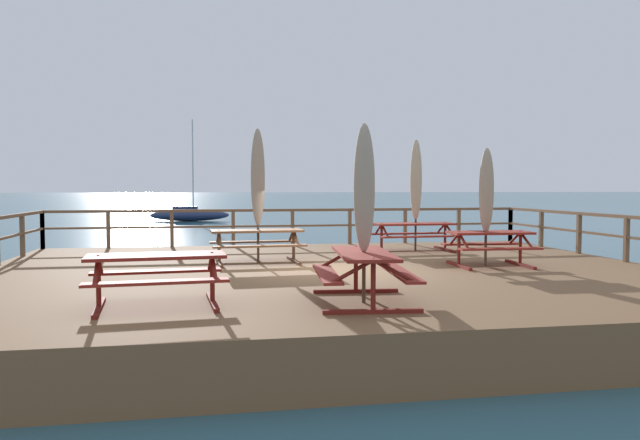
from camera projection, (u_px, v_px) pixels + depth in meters
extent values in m
plane|color=#2D5B6B|center=(327.00, 309.00, 12.91)|extent=(600.00, 600.00, 0.00)
cube|color=brown|center=(327.00, 289.00, 12.89)|extent=(14.45, 11.40, 0.84)
cube|color=brown|center=(292.00, 210.00, 18.26)|extent=(14.15, 0.09, 0.08)
cube|color=brown|center=(292.00, 226.00, 18.29)|extent=(14.15, 0.07, 0.06)
cube|color=brown|center=(42.00, 230.00, 17.04)|extent=(0.10, 0.10, 1.05)
cube|color=brown|center=(108.00, 230.00, 17.35)|extent=(0.10, 0.10, 1.05)
cube|color=brown|center=(172.00, 229.00, 17.67)|extent=(0.10, 0.10, 1.05)
cube|color=brown|center=(233.00, 228.00, 17.98)|extent=(0.10, 0.10, 1.05)
cube|color=brown|center=(292.00, 227.00, 18.29)|extent=(0.10, 0.10, 1.05)
cube|color=brown|center=(350.00, 227.00, 18.61)|extent=(0.10, 0.10, 1.05)
cube|color=brown|center=(405.00, 226.00, 18.92)|extent=(0.10, 0.10, 1.05)
cube|color=brown|center=(459.00, 226.00, 19.23)|extent=(0.10, 0.10, 1.05)
cube|color=brown|center=(510.00, 225.00, 19.54)|extent=(0.10, 0.10, 1.05)
cube|color=brown|center=(22.00, 236.00, 15.22)|extent=(0.10, 0.10, 1.05)
cube|color=brown|center=(42.00, 230.00, 17.04)|extent=(0.10, 0.10, 1.05)
cube|color=brown|center=(627.00, 217.00, 14.06)|extent=(0.09, 11.10, 0.08)
cube|color=brown|center=(627.00, 237.00, 14.08)|extent=(0.07, 11.10, 0.06)
cube|color=brown|center=(626.00, 239.00, 14.09)|extent=(0.10, 0.10, 1.05)
cube|color=brown|center=(579.00, 234.00, 15.91)|extent=(0.10, 0.10, 1.05)
cube|color=brown|center=(541.00, 229.00, 17.73)|extent=(0.10, 0.10, 1.05)
cube|color=brown|center=(510.00, 225.00, 19.54)|extent=(0.10, 0.10, 1.05)
cube|color=maroon|center=(490.00, 233.00, 13.32)|extent=(1.81, 0.85, 0.05)
cube|color=maroon|center=(501.00, 249.00, 12.78)|extent=(1.78, 0.37, 0.04)
cube|color=maroon|center=(480.00, 244.00, 13.89)|extent=(1.78, 0.37, 0.04)
cube|color=maroon|center=(459.00, 265.00, 13.27)|extent=(0.15, 1.40, 0.06)
cylinder|color=maroon|center=(459.00, 250.00, 13.25)|extent=(0.07, 0.07, 0.74)
cylinder|color=maroon|center=(464.00, 241.00, 12.96)|extent=(0.09, 0.63, 0.37)
cylinder|color=maroon|center=(455.00, 239.00, 13.51)|extent=(0.09, 0.63, 0.37)
cube|color=maroon|center=(520.00, 264.00, 13.45)|extent=(0.15, 1.40, 0.06)
cylinder|color=maroon|center=(520.00, 249.00, 13.43)|extent=(0.07, 0.07, 0.74)
cylinder|color=maroon|center=(526.00, 240.00, 13.14)|extent=(0.09, 0.63, 0.37)
cylinder|color=maroon|center=(515.00, 238.00, 13.70)|extent=(0.09, 0.63, 0.37)
cube|color=maroon|center=(364.00, 254.00, 9.13)|extent=(0.94, 2.08, 0.05)
cube|color=maroon|center=(400.00, 273.00, 9.19)|extent=(0.47, 2.03, 0.04)
cube|color=maroon|center=(327.00, 274.00, 9.10)|extent=(0.47, 2.03, 0.04)
cube|color=maroon|center=(373.00, 311.00, 8.34)|extent=(1.40, 0.21, 0.06)
cylinder|color=maroon|center=(373.00, 287.00, 8.33)|extent=(0.07, 0.07, 0.74)
cylinder|color=maroon|center=(393.00, 271.00, 8.34)|extent=(0.63, 0.11, 0.37)
cylinder|color=maroon|center=(353.00, 271.00, 8.29)|extent=(0.63, 0.11, 0.37)
cube|color=maroon|center=(356.00, 291.00, 9.99)|extent=(1.40, 0.21, 0.06)
cylinder|color=maroon|center=(356.00, 270.00, 9.97)|extent=(0.07, 0.07, 0.74)
cylinder|color=maroon|center=(373.00, 257.00, 9.98)|extent=(0.63, 0.11, 0.37)
cylinder|color=maroon|center=(339.00, 257.00, 9.94)|extent=(0.63, 0.11, 0.37)
cube|color=brown|center=(257.00, 231.00, 13.91)|extent=(2.12, 0.88, 0.05)
cube|color=brown|center=(260.00, 246.00, 13.38)|extent=(2.09, 0.40, 0.04)
cube|color=brown|center=(254.00, 242.00, 14.47)|extent=(2.09, 0.40, 0.04)
cube|color=brown|center=(219.00, 263.00, 13.75)|extent=(0.16, 1.40, 0.06)
cylinder|color=brown|center=(219.00, 248.00, 13.73)|extent=(0.07, 0.07, 0.74)
cylinder|color=brown|center=(220.00, 239.00, 13.45)|extent=(0.09, 0.63, 0.37)
cylinder|color=brown|center=(218.00, 237.00, 13.99)|extent=(0.09, 0.63, 0.37)
cube|color=brown|center=(294.00, 261.00, 14.15)|extent=(0.16, 1.40, 0.06)
cylinder|color=brown|center=(294.00, 246.00, 14.13)|extent=(0.07, 0.07, 0.74)
cylinder|color=brown|center=(296.00, 238.00, 13.85)|extent=(0.09, 0.63, 0.37)
cylinder|color=brown|center=(291.00, 236.00, 14.39)|extent=(0.09, 0.63, 0.37)
cube|color=maroon|center=(414.00, 224.00, 16.50)|extent=(2.21, 0.82, 0.05)
cube|color=maroon|center=(421.00, 237.00, 15.97)|extent=(2.19, 0.34, 0.04)
cube|color=maroon|center=(407.00, 233.00, 17.06)|extent=(2.19, 0.34, 0.04)
cube|color=maroon|center=(381.00, 251.00, 16.35)|extent=(0.12, 1.40, 0.06)
cylinder|color=maroon|center=(382.00, 238.00, 16.33)|extent=(0.07, 0.07, 0.74)
cylinder|color=maroon|center=(385.00, 231.00, 16.04)|extent=(0.07, 0.63, 0.37)
cylinder|color=maroon|center=(378.00, 229.00, 16.59)|extent=(0.07, 0.63, 0.37)
cube|color=maroon|center=(445.00, 249.00, 16.72)|extent=(0.12, 1.40, 0.06)
cylinder|color=maroon|center=(445.00, 237.00, 16.71)|extent=(0.07, 0.07, 0.74)
cylinder|color=maroon|center=(449.00, 230.00, 16.42)|extent=(0.07, 0.63, 0.37)
cylinder|color=maroon|center=(441.00, 228.00, 16.97)|extent=(0.07, 0.63, 0.37)
cube|color=maroon|center=(156.00, 256.00, 8.80)|extent=(2.01, 0.92, 0.05)
cube|color=maroon|center=(157.00, 282.00, 8.27)|extent=(1.97, 0.44, 0.04)
cube|color=maroon|center=(157.00, 271.00, 9.35)|extent=(1.97, 0.44, 0.04)
cube|color=maroon|center=(99.00, 307.00, 8.63)|extent=(0.20, 1.40, 0.06)
cylinder|color=maroon|center=(98.00, 284.00, 8.61)|extent=(0.07, 0.07, 0.74)
cylinder|color=maroon|center=(96.00, 271.00, 8.33)|extent=(0.11, 0.63, 0.37)
cylinder|color=maroon|center=(100.00, 266.00, 8.87)|extent=(0.11, 0.63, 0.37)
cube|color=maroon|center=(213.00, 302.00, 9.04)|extent=(0.20, 1.40, 0.06)
cylinder|color=maroon|center=(212.00, 279.00, 9.02)|extent=(0.07, 0.07, 0.74)
cylinder|color=maroon|center=(214.00, 267.00, 8.74)|extent=(0.11, 0.63, 0.37)
cylinder|color=maroon|center=(211.00, 262.00, 9.28)|extent=(0.11, 0.63, 0.37)
cylinder|color=#4C3828|center=(486.00, 210.00, 13.35)|extent=(0.06, 0.06, 2.46)
ellipsoid|color=tan|center=(486.00, 190.00, 13.33)|extent=(0.32, 0.32, 1.87)
cylinder|color=#685B4C|center=(486.00, 197.00, 13.34)|extent=(0.21, 0.21, 0.05)
cone|color=#4C3828|center=(487.00, 151.00, 13.28)|extent=(0.10, 0.10, 0.14)
cylinder|color=#4C3828|center=(364.00, 218.00, 9.08)|extent=(0.06, 0.06, 2.54)
ellipsoid|color=tan|center=(364.00, 188.00, 9.05)|extent=(0.32, 0.32, 1.93)
cylinder|color=#685B4C|center=(364.00, 198.00, 9.06)|extent=(0.21, 0.21, 0.05)
cone|color=#4C3828|center=(364.00, 128.00, 9.01)|extent=(0.10, 0.10, 0.14)
cylinder|color=#4C3828|center=(258.00, 200.00, 13.84)|extent=(0.06, 0.06, 2.90)
ellipsoid|color=tan|center=(258.00, 177.00, 13.81)|extent=(0.32, 0.32, 2.21)
cylinder|color=#685B4C|center=(258.00, 184.00, 13.82)|extent=(0.21, 0.21, 0.05)
cone|color=#4C3828|center=(258.00, 133.00, 13.75)|extent=(0.10, 0.10, 0.14)
cylinder|color=#4C3828|center=(416.00, 198.00, 16.53)|extent=(0.06, 0.06, 2.87)
ellipsoid|color=#CCB793|center=(416.00, 180.00, 16.50)|extent=(0.32, 0.32, 2.18)
cylinder|color=#7A6E58|center=(416.00, 186.00, 16.51)|extent=(0.21, 0.21, 0.05)
cone|color=#4C3828|center=(416.00, 143.00, 16.45)|extent=(0.10, 0.10, 0.14)
ellipsoid|color=navy|center=(189.00, 215.00, 46.34)|extent=(6.10, 2.10, 0.90)
cube|color=#202949|center=(185.00, 209.00, 46.28)|extent=(1.87, 1.22, 0.36)
cylinder|color=silver|center=(193.00, 166.00, 46.17)|extent=(0.10, 0.10, 7.00)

